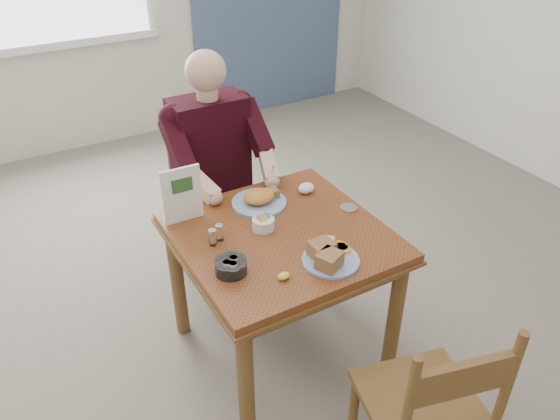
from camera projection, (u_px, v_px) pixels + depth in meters
floor at (281, 349)px, 2.87m from camera, size 6.00×6.00×0.00m
lemon_wedge at (284, 276)px, 2.18m from camera, size 0.05×0.04×0.03m
napkin at (306, 188)px, 2.75m from camera, size 0.08×0.07×0.05m
metal_dish at (349, 208)px, 2.63m from camera, size 0.10×0.10×0.01m
table at (281, 252)px, 2.53m from camera, size 0.92×0.92×0.75m
chair_far at (213, 203)px, 3.19m from camera, size 0.42×0.42×0.95m
chair_near at (428, 411)px, 1.98m from camera, size 0.51×0.51×0.95m
diner at (216, 158)px, 2.95m from camera, size 0.53×0.56×1.39m
near_plate at (328, 256)px, 2.27m from camera, size 0.30×0.30×0.08m
far_plate at (260, 199)px, 2.66m from camera, size 0.29×0.29×0.07m
caddy at (263, 224)px, 2.48m from camera, size 0.13×0.13×0.08m
shakers at (216, 235)px, 2.38m from camera, size 0.09×0.06×0.08m
creamer at (231, 266)px, 2.21m from camera, size 0.14×0.14×0.06m
menu at (182, 194)px, 2.48m from camera, size 0.18×0.02×0.27m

